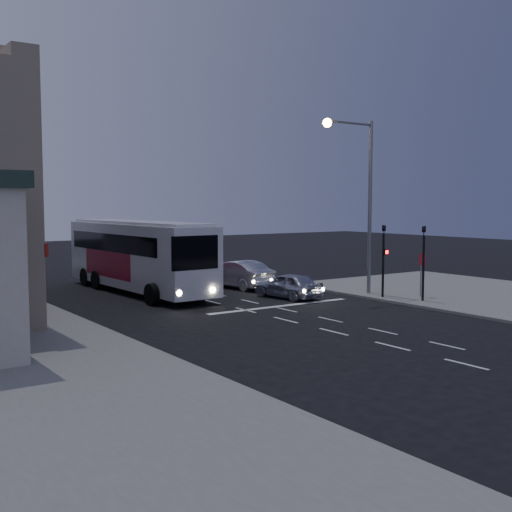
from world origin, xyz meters
TOP-DOWN VIEW (x-y plane):
  - ground at (0.00, 0.00)m, footprint 120.00×120.00m
  - road_markings at (1.29, 3.31)m, footprint 8.00×30.55m
  - tour_bus at (-1.59, 10.10)m, footprint 3.05×12.79m
  - car_suv at (3.86, 3.80)m, footprint 2.07×4.08m
  - car_sedan_a at (3.93, 8.67)m, footprint 2.25×4.96m
  - car_sedan_b at (4.13, 13.29)m, footprint 3.24×5.03m
  - traffic_signal_main at (7.60, 0.78)m, footprint 0.25×0.35m
  - traffic_signal_side at (8.30, -1.20)m, footprint 0.18×0.15m
  - regulatory_sign at (9.30, -0.24)m, footprint 0.45×0.12m
  - streetlight at (7.34, 2.20)m, footprint 3.32×0.44m

SIDE VIEW (x-z plane):
  - ground at x=0.00m, z-range 0.00..0.00m
  - road_markings at x=1.29m, z-range 0.00..0.01m
  - car_suv at x=3.86m, z-range 0.00..1.33m
  - car_sedan_b at x=4.13m, z-range 0.00..1.36m
  - car_sedan_a at x=3.93m, z-range 0.00..1.58m
  - regulatory_sign at x=9.30m, z-range 0.50..2.70m
  - tour_bus at x=-1.59m, z-range 0.16..4.06m
  - traffic_signal_main at x=7.60m, z-range 0.37..4.47m
  - traffic_signal_side at x=8.30m, z-range 0.37..4.47m
  - streetlight at x=7.34m, z-range 1.23..10.23m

